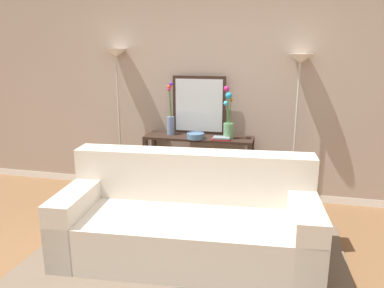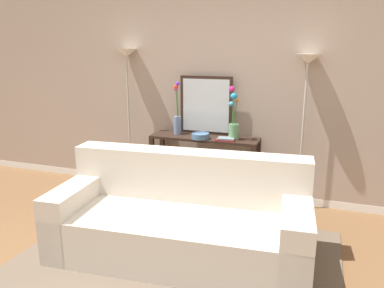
% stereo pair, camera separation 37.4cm
% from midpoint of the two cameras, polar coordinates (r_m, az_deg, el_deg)
% --- Properties ---
extents(back_wall, '(12.00, 0.15, 2.99)m').
position_cam_midpoint_polar(back_wall, '(4.55, 7.27, 10.50)').
color(back_wall, white).
rests_on(back_wall, ground).
extents(area_rug, '(2.72, 2.03, 0.01)m').
position_cam_midpoint_polar(area_rug, '(3.38, 0.77, -17.54)').
color(area_rug, brown).
rests_on(area_rug, ground).
extents(couch, '(2.25, 1.10, 0.88)m').
position_cam_midpoint_polar(couch, '(3.37, 1.60, -11.71)').
color(couch, beige).
rests_on(couch, ground).
extents(console_table, '(1.28, 0.36, 0.79)m').
position_cam_midpoint_polar(console_table, '(4.46, 4.29, -1.96)').
color(console_table, black).
rests_on(console_table, ground).
extents(floor_lamp_left, '(0.28, 0.28, 1.79)m').
position_cam_midpoint_polar(floor_lamp_left, '(4.77, -7.61, 9.59)').
color(floor_lamp_left, '#B7B2A8').
rests_on(floor_lamp_left, ground).
extents(floor_lamp_right, '(0.28, 0.28, 1.73)m').
position_cam_midpoint_polar(floor_lamp_right, '(4.26, 19.39, 7.81)').
color(floor_lamp_right, '#B7B2A8').
rests_on(floor_lamp_right, ground).
extents(wall_mirror, '(0.64, 0.02, 0.69)m').
position_cam_midpoint_polar(wall_mirror, '(4.48, 4.54, 5.85)').
color(wall_mirror, black).
rests_on(wall_mirror, console_table).
extents(vase_tall_flowers, '(0.09, 0.11, 0.63)m').
position_cam_midpoint_polar(vase_tall_flowers, '(4.48, 0.12, 3.92)').
color(vase_tall_flowers, '#6B84AD').
rests_on(vase_tall_flowers, console_table).
extents(vase_short_flowers, '(0.12, 0.13, 0.60)m').
position_cam_midpoint_polar(vase_short_flowers, '(4.26, 8.88, 3.35)').
color(vase_short_flowers, '#669E6B').
rests_on(vase_short_flowers, console_table).
extents(fruit_bowl, '(0.20, 0.20, 0.07)m').
position_cam_midpoint_polar(fruit_bowl, '(4.29, 3.81, 1.23)').
color(fruit_bowl, '#4C7093').
rests_on(fruit_bowl, console_table).
extents(book_stack, '(0.22, 0.16, 0.03)m').
position_cam_midpoint_polar(book_stack, '(4.24, 7.73, 0.72)').
color(book_stack, maroon).
rests_on(book_stack, console_table).
extents(book_row_under_console, '(0.49, 0.17, 0.13)m').
position_cam_midpoint_polar(book_row_under_console, '(4.69, 1.03, -7.36)').
color(book_row_under_console, '#2D2D33').
rests_on(book_row_under_console, ground).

